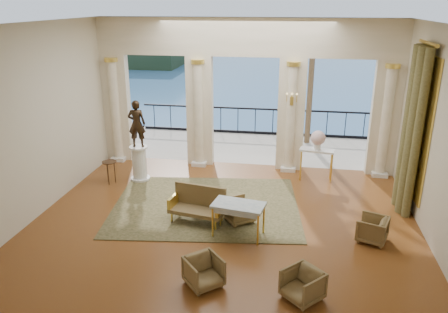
% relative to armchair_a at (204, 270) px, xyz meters
% --- Properties ---
extents(floor, '(9.00, 9.00, 0.00)m').
position_rel_armchair_a_xyz_m(floor, '(-0.04, 2.44, -0.31)').
color(floor, '#4E230F').
rests_on(floor, ground).
extents(room_walls, '(9.00, 9.00, 9.00)m').
position_rel_armchair_a_xyz_m(room_walls, '(-0.04, 1.32, 2.57)').
color(room_walls, beige).
rests_on(room_walls, ground).
extents(arcade, '(9.00, 0.56, 4.50)m').
position_rel_armchair_a_xyz_m(arcade, '(-0.04, 6.26, 2.27)').
color(arcade, beige).
rests_on(arcade, ground).
extents(terrace, '(10.00, 3.60, 0.10)m').
position_rel_armchair_a_xyz_m(terrace, '(-0.04, 8.24, -0.36)').
color(terrace, '#A79B8D').
rests_on(terrace, ground).
extents(balustrade, '(9.00, 0.06, 1.03)m').
position_rel_armchair_a_xyz_m(balustrade, '(-0.04, 9.84, 0.10)').
color(balustrade, black).
rests_on(balustrade, terrace).
extents(palm_tree, '(2.00, 2.00, 4.50)m').
position_rel_armchair_a_xyz_m(palm_tree, '(1.96, 9.04, 3.78)').
color(palm_tree, '#4C3823').
rests_on(palm_tree, terrace).
extents(headland, '(22.00, 18.00, 6.00)m').
position_rel_armchair_a_xyz_m(headland, '(-30.04, 72.44, -3.31)').
color(headland, black).
rests_on(headland, sea).
extents(sea, '(160.00, 160.00, 0.00)m').
position_rel_armchair_a_xyz_m(sea, '(-0.04, 62.44, -6.31)').
color(sea, '#2A6799').
rests_on(sea, ground).
extents(curtain, '(0.33, 1.40, 4.09)m').
position_rel_armchair_a_xyz_m(curtain, '(4.24, 3.94, 1.71)').
color(curtain, brown).
rests_on(curtain, ground).
extents(window_frame, '(0.04, 1.60, 3.40)m').
position_rel_armchair_a_xyz_m(window_frame, '(4.43, 3.94, 1.79)').
color(window_frame, '#E9C24C').
rests_on(window_frame, room_walls).
extents(wall_sconce, '(0.30, 0.11, 0.33)m').
position_rel_armchair_a_xyz_m(wall_sconce, '(1.36, 5.94, 1.92)').
color(wall_sconce, '#E9C24C').
rests_on(wall_sconce, arcade).
extents(rug, '(5.06, 4.16, 0.02)m').
position_rel_armchair_a_xyz_m(rug, '(-0.63, 3.24, -0.30)').
color(rug, '#2D3518').
rests_on(rug, ground).
extents(armchair_a, '(0.83, 0.83, 0.62)m').
position_rel_armchair_a_xyz_m(armchair_a, '(0.00, 0.00, 0.00)').
color(armchair_a, '#4E3C23').
rests_on(armchair_a, ground).
extents(armchair_b, '(0.82, 0.82, 0.62)m').
position_rel_armchair_a_xyz_m(armchair_b, '(1.77, -0.10, -0.00)').
color(armchair_b, '#4E3C23').
rests_on(armchair_b, ground).
extents(armchair_c, '(0.73, 0.75, 0.62)m').
position_rel_armchair_a_xyz_m(armchair_c, '(3.27, 2.15, -0.00)').
color(armchair_c, '#4E3C23').
rests_on(armchair_c, ground).
extents(armchair_d, '(0.81, 0.82, 0.62)m').
position_rel_armchair_a_xyz_m(armchair_d, '(0.31, 2.56, -0.00)').
color(armchair_d, '#4E3C23').
rests_on(armchair_d, ground).
extents(settee, '(1.36, 0.77, 0.85)m').
position_rel_armchair_a_xyz_m(settee, '(-0.66, 2.45, 0.11)').
color(settee, '#4E3C23').
rests_on(settee, ground).
extents(game_table, '(1.21, 0.79, 0.77)m').
position_rel_armchair_a_xyz_m(game_table, '(0.38, 1.90, 0.38)').
color(game_table, '#8DA7B6').
rests_on(game_table, ground).
extents(pedestal, '(0.56, 0.56, 1.02)m').
position_rel_armchair_a_xyz_m(pedestal, '(-2.88, 4.61, 0.18)').
color(pedestal, silver).
rests_on(pedestal, ground).
extents(statue, '(0.53, 0.38, 1.34)m').
position_rel_armchair_a_xyz_m(statue, '(-2.88, 4.61, 1.38)').
color(statue, black).
rests_on(statue, pedestal).
extents(console_table, '(1.02, 0.53, 0.93)m').
position_rel_armchair_a_xyz_m(console_table, '(2.16, 5.49, 0.45)').
color(console_table, silver).
rests_on(console_table, ground).
extents(urn, '(0.42, 0.42, 0.55)m').
position_rel_armchair_a_xyz_m(urn, '(2.16, 5.49, 0.93)').
color(urn, white).
rests_on(urn, console_table).
extents(side_table, '(0.40, 0.40, 0.66)m').
position_rel_armchair_a_xyz_m(side_table, '(-3.63, 4.24, 0.25)').
color(side_table, black).
rests_on(side_table, ground).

